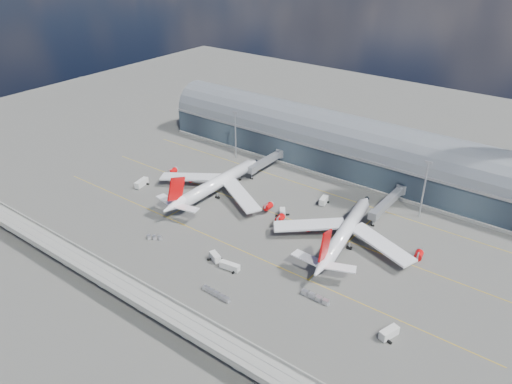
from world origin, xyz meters
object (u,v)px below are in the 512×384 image
Objects in this scene: service_truck_5 at (283,213)px; cargo_train_1 at (216,294)px; airliner_left at (214,185)px; service_truck_1 at (215,257)px; floodlight_mast_left at (235,134)px; floodlight_mast_right at (424,188)px; cargo_train_2 at (315,297)px; airliner_right at (345,233)px; service_truck_2 at (230,266)px; service_truck_3 at (389,333)px; service_truck_4 at (324,201)px; cargo_train_0 at (154,237)px; service_truck_0 at (141,183)px.

cargo_train_1 is (11.36, -55.97, -0.63)m from service_truck_5.
airliner_left reaches higher than service_truck_1.
floodlight_mast_left is 1.00× the size of floodlight_mast_right.
airliner_left is at bearing 65.00° from cargo_train_2.
airliner_right is 7.86× the size of service_truck_2.
floodlight_mast_left reaches higher than service_truck_3.
floodlight_mast_right is (100.00, 0.00, 0.00)m from floodlight_mast_left.
service_truck_3 is 26.54m from cargo_train_2.
service_truck_5 is (1.91, 41.25, -0.08)m from service_truck_1.
airliner_left reaches higher than cargo_train_2.
airliner_left is at bearing -163.04° from service_truck_4.
service_truck_5 is at bearing 164.45° from airliner_right.
cargo_train_1 is at bearing -114.98° from service_truck_1.
floodlight_mast_left reaches higher than cargo_train_0.
cargo_train_2 is (-26.49, 1.46, -0.69)m from service_truck_3.
floodlight_mast_right is 3.99× the size of cargo_train_0.
cargo_train_0 is at bearing -83.69° from airliner_left.
service_truck_4 is at bearing 13.17° from service_truck_0.
service_truck_3 reaches higher than service_truck_1.
service_truck_4 is 0.92× the size of cargo_train_0.
floodlight_mast_left is 100.00m from floodlight_mast_right.
airliner_right is (65.89, 0.19, -0.46)m from airliner_left.
floodlight_mast_right reaches higher than service_truck_4.
cargo_train_0 is at bearing 120.28° from service_truck_1.
airliner_right is 10.22× the size of service_truck_5.
service_truck_0 is 135.53m from service_truck_3.
service_truck_1 is at bearing -55.81° from floodlight_mast_left.
service_truck_5 is (-46.51, -34.67, -12.19)m from floodlight_mast_right.
floodlight_mast_right reaches higher than cargo_train_2.
airliner_left is at bearing 64.25° from service_truck_1.
service_truck_1 is at bearing 74.66° from service_truck_2.
service_truck_4 is at bearing 13.07° from service_truck_1.
floodlight_mast_right reaches higher than cargo_train_1.
service_truck_4 is at bearing 29.10° from service_truck_5.
service_truck_4 is 0.99× the size of service_truck_5.
service_truck_0 is at bearing 157.50° from service_truck_5.
service_truck_1 is 67.10m from service_truck_3.
floodlight_mast_left is 2.18× the size of cargo_train_1.
cargo_train_0 is at bearing -73.84° from floodlight_mast_left.
service_truck_4 is (10.61, 60.65, 0.10)m from service_truck_1.
service_truck_5 is 0.57× the size of cargo_train_2.
service_truck_0 is (-99.44, -14.21, -3.38)m from airliner_right.
cargo_train_0 is at bearing -131.92° from service_truck_4.
service_truck_1 is at bearing -122.53° from floodlight_mast_right.
airliner_left is 36.56m from service_truck_0.
service_truck_4 is (-22.12, 22.65, -3.44)m from airliner_right.
airliner_left is at bearing 37.87° from service_truck_2.
floodlight_mast_right is 0.41× the size of airliner_left.
service_truck_3 is 1.08× the size of cargo_train_0.
airliner_right reaches higher than service_truck_1.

